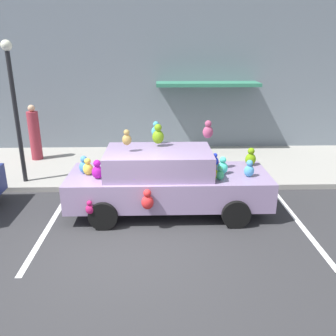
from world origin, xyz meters
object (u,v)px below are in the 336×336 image
Objects in this scene: plush_covered_car at (166,180)px; teddy_bear_on_sidewalk at (176,170)px; street_lamp_post at (14,99)px; pedestrian_near_shopfront at (35,134)px.

plush_covered_car reaches higher than teddy_bear_on_sidewalk.
plush_covered_car is at bearing -23.50° from street_lamp_post.
teddy_bear_on_sidewalk is at bearing -23.13° from pedestrian_near_shopfront.
street_lamp_post reaches higher than teddy_bear_on_sidewalk.
pedestrian_near_shopfront is (-4.67, 1.99, 0.59)m from teddy_bear_on_sidewalk.
plush_covered_car is 2.54× the size of pedestrian_near_shopfront.
plush_covered_car is 5.78m from pedestrian_near_shopfront.
street_lamp_post is (-4.00, 1.74, 1.69)m from plush_covered_car.
street_lamp_post is at bearing 156.50° from plush_covered_car.
teddy_bear_on_sidewalk is 4.81m from street_lamp_post.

